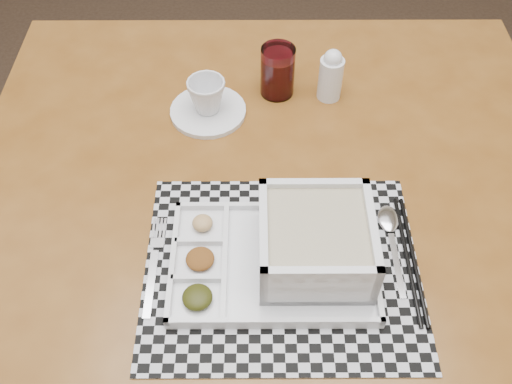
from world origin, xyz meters
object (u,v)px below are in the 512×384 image
serving_tray (302,248)px  dining_table (271,232)px  cup (207,96)px  creamer_bottle (331,75)px  juice_glass (277,73)px

serving_tray → dining_table: bearing=113.0°
cup → creamer_bottle: size_ratio=0.66×
dining_table → juice_glass: size_ratio=11.02×
dining_table → juice_glass: bearing=90.4°
cup → creamer_bottle: bearing=34.0°
juice_glass → creamer_bottle: creamer_bottle is taller
cup → juice_glass: 0.15m
dining_table → juice_glass: 0.32m
serving_tray → cup: (-0.19, 0.34, 0.00)m
dining_table → creamer_bottle: size_ratio=10.41×
dining_table → serving_tray: (0.05, -0.12, 0.13)m
dining_table → creamer_bottle: 0.34m
dining_table → creamer_bottle: (0.10, 0.29, 0.14)m
serving_tray → creamer_bottle: 0.41m
dining_table → creamer_bottle: bearing=70.2°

